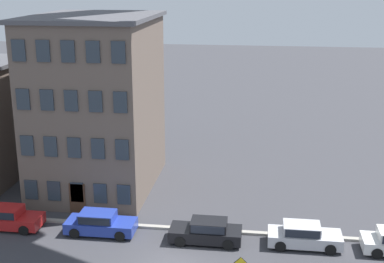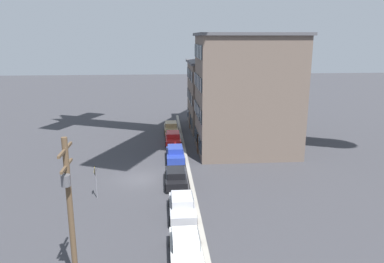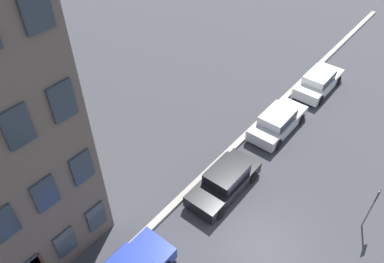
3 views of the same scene
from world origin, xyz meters
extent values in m
cube|color=#9E998E|center=(0.00, 4.50, 0.08)|extent=(56.00, 0.36, 0.16)
cube|color=#66564C|center=(-7.64, 11.35, 6.38)|extent=(8.19, 10.69, 12.75)
cube|color=#4C4C51|center=(-7.64, 11.35, 12.90)|extent=(8.69, 11.19, 0.30)
cube|color=#2D3842|center=(-10.91, 5.94, 1.59)|extent=(0.90, 0.10, 1.40)
cube|color=#2D3842|center=(-10.91, 5.94, 4.78)|extent=(0.90, 0.10, 1.40)
cube|color=#2D3842|center=(-10.91, 5.94, 7.97)|extent=(0.90, 0.10, 1.40)
cube|color=#2D3842|center=(-10.91, 5.94, 11.16)|extent=(0.90, 0.10, 1.40)
cube|color=#2D3842|center=(-9.28, 5.94, 1.59)|extent=(0.90, 0.10, 1.40)
cube|color=#2D3842|center=(-9.28, 5.94, 4.78)|extent=(0.90, 0.10, 1.40)
cube|color=#2D3842|center=(-9.28, 5.94, 7.97)|extent=(0.90, 0.10, 1.40)
cube|color=#2D3842|center=(-9.28, 5.94, 11.16)|extent=(0.90, 0.10, 1.40)
cube|color=#2D3842|center=(-7.64, 5.94, 1.59)|extent=(0.90, 0.10, 1.40)
cube|color=#2D3842|center=(-7.64, 5.94, 4.78)|extent=(0.90, 0.10, 1.40)
cube|color=#2D3842|center=(-7.64, 5.94, 7.97)|extent=(0.90, 0.10, 1.40)
cube|color=#2D3842|center=(-7.64, 5.94, 11.16)|extent=(0.90, 0.10, 1.40)
cube|color=#2D3842|center=(-6.00, 5.94, 1.59)|extent=(0.90, 0.10, 1.40)
cube|color=#2D3842|center=(-6.00, 5.94, 4.78)|extent=(0.90, 0.10, 1.40)
cube|color=#2D3842|center=(-6.00, 5.94, 7.97)|extent=(0.90, 0.10, 1.40)
cube|color=#2D3842|center=(-6.00, 5.94, 11.16)|extent=(0.90, 0.10, 1.40)
cube|color=#2D3842|center=(-4.36, 5.94, 1.59)|extent=(0.90, 0.10, 1.40)
cube|color=#2D3842|center=(-4.36, 5.94, 4.78)|extent=(0.90, 0.10, 1.40)
cube|color=#2D3842|center=(-4.36, 5.94, 7.97)|extent=(0.90, 0.10, 1.40)
cube|color=#2D3842|center=(-4.36, 5.94, 11.16)|extent=(0.90, 0.10, 1.40)
cube|color=#472D1E|center=(-7.64, 5.94, 1.10)|extent=(1.10, 0.10, 2.20)
cube|color=#B21E1E|center=(-11.41, 3.31, 0.53)|extent=(4.40, 1.80, 0.70)
cube|color=#B21E1E|center=(-11.61, 3.31, 1.15)|extent=(2.20, 1.51, 0.55)
cube|color=#1E232D|center=(-11.61, 3.31, 1.15)|extent=(2.02, 1.58, 0.48)
cylinder|color=black|center=(-9.96, 4.16, 0.33)|extent=(0.66, 0.22, 0.66)
cylinder|color=black|center=(-9.96, 2.46, 0.33)|extent=(0.66, 0.22, 0.66)
cube|color=#233899|center=(-5.21, 3.35, 0.53)|extent=(4.40, 1.80, 0.70)
cube|color=#233899|center=(-5.41, 3.35, 1.15)|extent=(2.20, 1.51, 0.55)
cube|color=#1E232D|center=(-5.41, 3.35, 1.15)|extent=(2.02, 1.58, 0.48)
cylinder|color=black|center=(-3.76, 4.20, 0.33)|extent=(0.66, 0.22, 0.66)
cylinder|color=black|center=(-3.76, 2.50, 0.33)|extent=(0.66, 0.22, 0.66)
cylinder|color=black|center=(-6.66, 4.20, 0.33)|extent=(0.66, 0.22, 0.66)
cylinder|color=black|center=(-6.66, 2.50, 0.33)|extent=(0.66, 0.22, 0.66)
cube|color=black|center=(1.48, 3.13, 0.53)|extent=(4.40, 1.80, 0.70)
cube|color=black|center=(1.68, 3.13, 1.15)|extent=(2.20, 1.51, 0.55)
cube|color=#1E232D|center=(1.68, 3.13, 1.15)|extent=(2.02, 1.58, 0.48)
cylinder|color=black|center=(0.03, 2.28, 0.33)|extent=(0.66, 0.22, 0.66)
cylinder|color=black|center=(0.03, 3.98, 0.33)|extent=(0.66, 0.22, 0.66)
cylinder|color=black|center=(2.93, 2.28, 0.33)|extent=(0.66, 0.22, 0.66)
cylinder|color=black|center=(2.93, 3.98, 0.33)|extent=(0.66, 0.22, 0.66)
cube|color=#B7B7BC|center=(7.47, 3.37, 0.53)|extent=(4.40, 1.80, 0.70)
cube|color=#B7B7BC|center=(7.27, 3.37, 1.15)|extent=(2.20, 1.51, 0.55)
cube|color=#1E232D|center=(7.27, 3.37, 1.15)|extent=(2.02, 1.58, 0.48)
cylinder|color=black|center=(8.92, 4.22, 0.33)|extent=(0.66, 0.22, 0.66)
cylinder|color=black|center=(8.92, 2.52, 0.33)|extent=(0.66, 0.22, 0.66)
cylinder|color=black|center=(6.02, 4.22, 0.33)|extent=(0.66, 0.22, 0.66)
cylinder|color=black|center=(6.02, 2.52, 0.33)|extent=(0.66, 0.22, 0.66)
cylinder|color=black|center=(11.54, 4.12, 0.33)|extent=(0.66, 0.22, 0.66)
cylinder|color=black|center=(11.54, 2.42, 0.33)|extent=(0.66, 0.22, 0.66)
camera|label=1|loc=(4.65, -26.39, 15.75)|focal=50.00mm
camera|label=2|loc=(32.35, 2.07, 12.57)|focal=35.00mm
camera|label=3|loc=(-9.25, -3.45, 15.40)|focal=35.00mm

